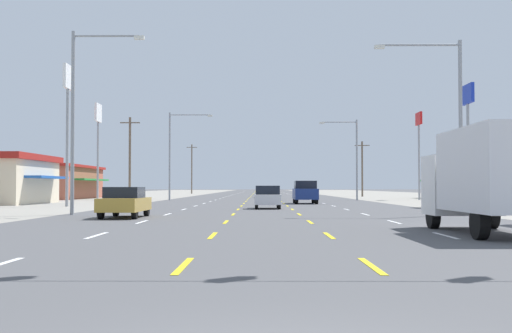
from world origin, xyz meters
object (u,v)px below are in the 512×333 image
object	(u,v)px
pole_sign_left_row_2	(98,126)
suv_inner_right_midfar	(305,192)
streetlight_right_row_0	(451,112)
box_truck_far_right_nearest	(489,175)
hatchback_center_turn_far	(264,192)
streetlight_right_row_1	(353,153)
streetlight_left_row_0	(80,109)
hatchback_center_turn_mid	(268,197)
pole_sign_right_row_1	(468,113)
pole_sign_left_row_1	(68,101)
streetlight_left_row_1	(174,149)
sedan_far_left_near	(125,202)
pole_sign_right_row_2	(419,134)

from	to	relation	value
pole_sign_left_row_2	suv_inner_right_midfar	bearing A→B (deg)	-30.20
suv_inner_right_midfar	streetlight_right_row_0	xyz separation A→B (m)	(6.05, -22.82, 4.36)
box_truck_far_right_nearest	hatchback_center_turn_far	size ratio (longest dim) A/B	1.85
box_truck_far_right_nearest	streetlight_right_row_1	xyz separation A→B (m)	(2.88, 50.33, 3.28)
streetlight_left_row_0	hatchback_center_turn_mid	bearing A→B (deg)	44.59
hatchback_center_turn_mid	streetlight_left_row_0	xyz separation A→B (m)	(-9.95, -9.81, 4.78)
hatchback_center_turn_far	pole_sign_right_row_1	world-z (taller)	pole_sign_right_row_1
pole_sign_left_row_1	streetlight_left_row_0	distance (m)	15.32
box_truck_far_right_nearest	streetlight_left_row_1	size ratio (longest dim) A/B	0.76
pole_sign_left_row_2	streetlight_right_row_0	distance (m)	44.54
suv_inner_right_midfar	streetlight_right_row_1	bearing A→B (deg)	66.16
box_truck_far_right_nearest	pole_sign_right_row_1	xyz separation A→B (m)	(8.42, 28.47, 5.18)
box_truck_far_right_nearest	pole_sign_left_row_1	distance (m)	35.83
sedan_far_left_near	suv_inner_right_midfar	distance (m)	27.77
hatchback_center_turn_mid	streetlight_left_row_1	size ratio (longest dim) A/B	0.41
pole_sign_left_row_2	streetlight_right_row_1	world-z (taller)	pole_sign_left_row_2
pole_sign_left_row_1	sedan_far_left_near	bearing A→B (deg)	-65.42
sedan_far_left_near	streetlight_right_row_0	distance (m)	17.31
box_truck_far_right_nearest	sedan_far_left_near	bearing A→B (deg)	141.65
box_truck_far_right_nearest	streetlight_left_row_1	distance (m)	53.08
sedan_far_left_near	pole_sign_left_row_1	bearing A→B (deg)	114.58
pole_sign_left_row_1	streetlight_left_row_1	xyz separation A→B (m)	(5.05, 22.30, -2.24)
hatchback_center_turn_mid	box_truck_far_right_nearest	bearing A→B (deg)	-74.23
pole_sign_left_row_1	pole_sign_right_row_2	distance (m)	40.36
pole_sign_left_row_1	pole_sign_right_row_1	size ratio (longest dim) A/B	1.16
streetlight_left_row_1	suv_inner_right_midfar	bearing A→B (deg)	-46.25
sedan_far_left_near	pole_sign_right_row_2	world-z (taller)	pole_sign_right_row_2
sedan_far_left_near	pole_sign_left_row_2	world-z (taller)	pole_sign_left_row_2
suv_inner_right_midfar	pole_sign_left_row_2	size ratio (longest dim) A/B	0.48
pole_sign_left_row_2	streetlight_left_row_0	xyz separation A→B (m)	(7.81, -35.15, -2.36)
suv_inner_right_midfar	box_truck_far_right_nearest	bearing A→B (deg)	-84.96
hatchback_center_turn_far	pole_sign_left_row_2	world-z (taller)	pole_sign_left_row_2
streetlight_right_row_0	pole_sign_left_row_2	bearing A→B (deg)	127.76
pole_sign_right_row_2	streetlight_right_row_0	world-z (taller)	pole_sign_right_row_2
pole_sign_left_row_2	streetlight_left_row_1	xyz separation A→B (m)	(7.96, 1.48, -2.32)
sedan_far_left_near	pole_sign_right_row_1	bearing A→B (deg)	38.82
suv_inner_right_midfar	pole_sign_left_row_2	distance (m)	25.46
streetlight_left_row_1	streetlight_right_row_1	world-z (taller)	streetlight_left_row_1
pole_sign_right_row_2	box_truck_far_right_nearest	bearing A→B (deg)	-101.40
streetlight_left_row_1	streetlight_right_row_1	xyz separation A→B (m)	(19.32, 0.00, -0.48)
pole_sign_right_row_1	pole_sign_right_row_2	xyz separation A→B (m)	(2.17, 24.04, 0.36)
box_truck_far_right_nearest	pole_sign_left_row_2	size ratio (longest dim) A/B	0.70
hatchback_center_turn_far	streetlight_left_row_1	world-z (taller)	streetlight_left_row_1
pole_sign_left_row_1	pole_sign_right_row_1	distance (m)	29.93
pole_sign_left_row_1	streetlight_right_row_0	bearing A→B (deg)	-30.51
streetlight_left_row_1	streetlight_right_row_1	distance (m)	19.33
hatchback_center_turn_mid	pole_sign_right_row_1	xyz separation A→B (m)	(15.06, 4.96, 6.23)
suv_inner_right_midfar	pole_sign_left_row_1	xyz separation A→B (m)	(-18.27, -8.49, 6.81)
pole_sign_right_row_1	pole_sign_left_row_2	bearing A→B (deg)	148.16
hatchback_center_turn_mid	streetlight_right_row_0	distance (m)	14.39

